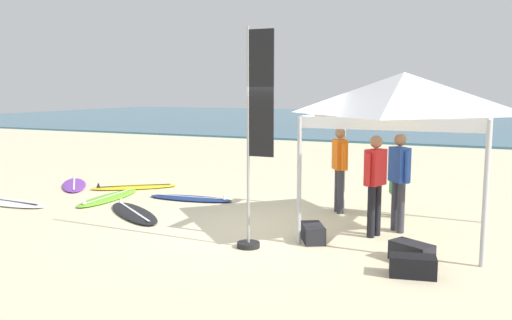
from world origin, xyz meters
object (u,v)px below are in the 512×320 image
(gear_bag_by_pole, at_px, (412,252))
(surfboard_purple, at_px, (74,185))
(surfboard_white, at_px, (4,202))
(banner_flag, at_px, (255,148))
(surfboard_navy, at_px, (191,198))
(person_red, at_px, (375,179))
(person_green, at_px, (397,183))
(canopy_tent, at_px, (404,94))
(gear_bag_near_tent, at_px, (313,233))
(surfboard_yellow, at_px, (134,187))
(surfboard_lime, at_px, (108,198))
(gear_bag_on_sand, at_px, (413,266))
(person_orange, at_px, (340,164))
(surfboard_black, at_px, (134,213))
(person_blue, at_px, (399,176))

(gear_bag_by_pole, bearing_deg, surfboard_purple, 162.91)
(surfboard_white, xyz_separation_m, banner_flag, (6.34, -0.78, 1.54))
(surfboard_navy, relative_size, person_red, 1.19)
(person_green, bearing_deg, canopy_tent, -77.74)
(person_red, height_order, banner_flag, banner_flag)
(banner_flag, height_order, gear_bag_near_tent, banner_flag)
(surfboard_yellow, height_order, person_red, person_red)
(person_red, bearing_deg, surfboard_yellow, 163.10)
(surfboard_lime, bearing_deg, surfboard_yellow, 102.55)
(surfboard_white, xyz_separation_m, gear_bag_by_pole, (8.66, -0.46, 0.10))
(canopy_tent, height_order, surfboard_yellow, canopy_tent)
(person_green, bearing_deg, gear_bag_on_sand, -76.75)
(gear_bag_by_pole, bearing_deg, person_red, 124.87)
(surfboard_yellow, height_order, surfboard_navy, same)
(gear_bag_by_pole, bearing_deg, person_orange, 124.66)
(canopy_tent, bearing_deg, person_green, 102.26)
(surfboard_black, bearing_deg, surfboard_white, -174.72)
(canopy_tent, distance_m, surfboard_black, 5.60)
(surfboard_white, height_order, person_blue, person_blue)
(surfboard_white, xyz_separation_m, surfboard_black, (3.21, 0.30, 0.00))
(surfboard_lime, xyz_separation_m, person_blue, (6.41, -0.13, 0.95))
(canopy_tent, distance_m, person_blue, 1.40)
(surfboard_lime, relative_size, surfboard_white, 0.90)
(person_blue, xyz_separation_m, person_green, (-0.21, 1.10, -0.33))
(person_blue, bearing_deg, banner_flag, -134.00)
(banner_flag, xyz_separation_m, gear_bag_near_tent, (0.71, 0.73, -1.43))
(canopy_tent, bearing_deg, surfboard_black, -171.26)
(banner_flag, bearing_deg, surfboard_purple, 154.87)
(surfboard_lime, bearing_deg, surfboard_purple, 152.94)
(surfboard_yellow, height_order, surfboard_purple, same)
(person_blue, height_order, person_red, same)
(gear_bag_near_tent, height_order, gear_bag_on_sand, same)
(surfboard_white, xyz_separation_m, person_red, (7.89, 0.66, 0.95))
(canopy_tent, relative_size, gear_bag_by_pole, 4.72)
(person_blue, relative_size, gear_bag_on_sand, 2.85)
(gear_bag_near_tent, bearing_deg, surfboard_lime, 165.80)
(person_blue, bearing_deg, person_green, 101.03)
(surfboard_black, xyz_separation_m, person_orange, (3.67, 1.83, 0.95))
(person_orange, bearing_deg, person_blue, -36.64)
(gear_bag_on_sand, bearing_deg, surfboard_navy, 149.67)
(surfboard_navy, bearing_deg, person_blue, -10.22)
(surfboard_lime, height_order, banner_flag, banner_flag)
(person_orange, relative_size, person_red, 1.00)
(banner_flag, bearing_deg, surfboard_black, 160.90)
(surfboard_yellow, bearing_deg, person_green, -3.17)
(canopy_tent, distance_m, gear_bag_by_pole, 2.75)
(canopy_tent, height_order, surfboard_purple, canopy_tent)
(gear_bag_by_pole, xyz_separation_m, gear_bag_on_sand, (0.10, -0.63, 0.00))
(surfboard_white, distance_m, surfboard_black, 3.23)
(canopy_tent, relative_size, person_green, 2.36)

